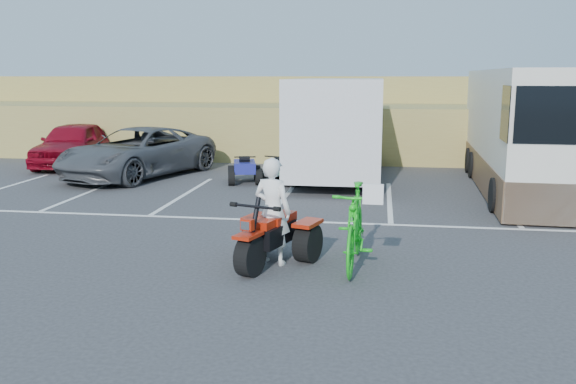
# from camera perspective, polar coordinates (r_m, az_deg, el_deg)

# --- Properties ---
(ground) EXTENTS (100.00, 100.00, 0.00)m
(ground) POSITION_cam_1_polar(r_m,az_deg,el_deg) (11.13, -4.33, -5.51)
(ground) COLOR #323235
(ground) RESTS_ON ground
(parking_stripes) EXTENTS (28.00, 5.16, 0.01)m
(parking_stripes) POSITION_cam_1_polar(r_m,az_deg,el_deg) (14.88, 2.43, -1.29)
(parking_stripes) COLOR white
(parking_stripes) RESTS_ON ground
(grass_embankment) EXTENTS (40.00, 8.50, 3.10)m
(grass_embankment) POSITION_cam_1_polar(r_m,az_deg,el_deg) (26.05, 3.30, 7.06)
(grass_embankment) COLOR #9A8746
(grass_embankment) RESTS_ON ground
(red_trike_atv) EXTENTS (1.79, 2.07, 1.14)m
(red_trike_atv) POSITION_cam_1_polar(r_m,az_deg,el_deg) (10.27, -1.83, -6.89)
(red_trike_atv) COLOR #A11B09
(red_trike_atv) RESTS_ON ground
(rider) EXTENTS (0.76, 0.61, 1.80)m
(rider) POSITION_cam_1_polar(r_m,az_deg,el_deg) (10.16, -1.46, -1.81)
(rider) COLOR white
(rider) RESTS_ON ground
(green_dirt_bike) EXTENTS (0.76, 2.31, 1.37)m
(green_dirt_bike) POSITION_cam_1_polar(r_m,az_deg,el_deg) (10.09, 6.30, -3.23)
(green_dirt_bike) COLOR #14BF19
(green_dirt_bike) RESTS_ON ground
(grey_pickup) EXTENTS (4.21, 6.04, 1.53)m
(grey_pickup) POSITION_cam_1_polar(r_m,az_deg,el_deg) (19.68, -13.89, 3.62)
(grey_pickup) COLOR #45474C
(grey_pickup) RESTS_ON ground
(red_car) EXTENTS (2.39, 4.71, 1.54)m
(red_car) POSITION_cam_1_polar(r_m,az_deg,el_deg) (22.76, -19.45, 4.27)
(red_car) COLOR maroon
(red_car) RESTS_ON ground
(cargo_trailer) EXTENTS (2.60, 6.50, 3.03)m
(cargo_trailer) POSITION_cam_1_polar(r_m,az_deg,el_deg) (18.75, 4.78, 6.25)
(cargo_trailer) COLOR silver
(cargo_trailer) RESTS_ON ground
(rv_motorhome) EXTENTS (2.65, 9.11, 3.24)m
(rv_motorhome) POSITION_cam_1_polar(r_m,az_deg,el_deg) (18.00, 21.19, 4.62)
(rv_motorhome) COLOR silver
(rv_motorhome) RESTS_ON ground
(quad_atv_blue) EXTENTS (1.28, 1.52, 0.86)m
(quad_atv_blue) POSITION_cam_1_polar(r_m,az_deg,el_deg) (18.15, -4.06, 0.88)
(quad_atv_blue) COLOR navy
(quad_atv_blue) RESTS_ON ground
(quad_atv_green) EXTENTS (1.35, 1.57, 0.87)m
(quad_atv_green) POSITION_cam_1_polar(r_m,az_deg,el_deg) (18.03, -0.55, 0.84)
(quad_atv_green) COLOR #166021
(quad_atv_green) RESTS_ON ground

